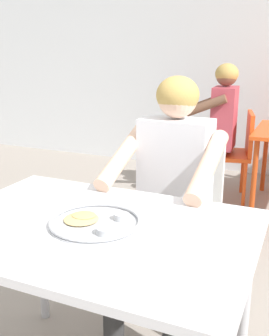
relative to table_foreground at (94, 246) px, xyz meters
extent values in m
cube|color=silver|center=(0.08, 3.51, 1.02)|extent=(12.00, 0.12, 3.40)
cube|color=silver|center=(0.00, 0.00, 0.07)|extent=(1.13, 0.79, 0.03)
cylinder|color=#B2B2B7|center=(-0.50, 0.34, -0.31)|extent=(0.04, 0.04, 0.73)
cylinder|color=#B2B2B7|center=(0.50, 0.34, -0.31)|extent=(0.04, 0.04, 0.73)
cylinder|color=#B7BABF|center=(0.00, 0.01, 0.08)|extent=(0.33, 0.33, 0.01)
torus|color=#B7BABF|center=(0.00, 0.01, 0.09)|extent=(0.33, 0.33, 0.01)
cylinder|color=#B2B5BA|center=(0.08, -0.06, 0.10)|extent=(0.06, 0.06, 0.02)
cylinder|color=#C65119|center=(0.08, -0.06, 0.10)|extent=(0.05, 0.05, 0.01)
cylinder|color=#B2B5BA|center=(0.08, 0.07, 0.10)|extent=(0.06, 0.06, 0.02)
cylinder|color=#B77F23|center=(0.08, 0.07, 0.10)|extent=(0.05, 0.05, 0.01)
ellipsoid|color=tan|center=(-0.05, 0.01, 0.09)|extent=(0.15, 0.15, 0.01)
ellipsoid|color=tan|center=(-0.05, 0.03, 0.10)|extent=(0.10, 0.10, 0.01)
cube|color=silver|center=(0.08, 0.75, -0.24)|extent=(0.40, 0.45, 0.04)
cube|color=silver|center=(0.09, 0.95, 0.00)|extent=(0.37, 0.05, 0.44)
cylinder|color=silver|center=(0.23, 0.56, -0.47)|extent=(0.03, 0.03, 0.42)
cylinder|color=silver|center=(-0.08, 0.57, -0.47)|extent=(0.03, 0.03, 0.42)
cylinder|color=silver|center=(0.24, 0.92, -0.47)|extent=(0.03, 0.03, 0.42)
cylinder|color=silver|center=(-0.07, 0.93, -0.47)|extent=(0.03, 0.03, 0.42)
cylinder|color=#2B2B2B|center=(0.22, 0.29, -0.45)|extent=(0.10, 0.10, 0.46)
cylinder|color=#2B2B2B|center=(0.23, 0.49, -0.18)|extent=(0.13, 0.40, 0.12)
cylinder|color=#2B2B2B|center=(-0.08, 0.30, -0.45)|extent=(0.10, 0.10, 0.46)
cylinder|color=#2B2B2B|center=(-0.07, 0.50, -0.18)|extent=(0.13, 0.40, 0.12)
cube|color=silver|center=(0.08, 0.70, 0.09)|extent=(0.34, 0.21, 0.54)
cylinder|color=beige|center=(0.28, 0.51, 0.20)|extent=(0.09, 0.46, 0.25)
cylinder|color=beige|center=(-0.13, 0.52, 0.20)|extent=(0.09, 0.46, 0.25)
sphere|color=beige|center=(0.08, 0.70, 0.46)|extent=(0.19, 0.19, 0.19)
ellipsoid|color=tan|center=(0.08, 0.70, 0.47)|extent=(0.21, 0.20, 0.18)
cylinder|color=#B33D14|center=(0.30, 2.13, -0.34)|extent=(0.04, 0.04, 0.67)
cylinder|color=#B33D14|center=(0.30, 2.88, -0.34)|extent=(0.04, 0.04, 0.67)
cube|color=#DE4B1A|center=(0.00, 2.52, -0.25)|extent=(0.47, 0.51, 0.04)
cube|color=#DE4B1A|center=(0.18, 2.56, -0.05)|extent=(0.12, 0.42, 0.38)
cylinder|color=#DE4B1A|center=(-0.11, 2.31, -0.47)|extent=(0.03, 0.03, 0.41)
cylinder|color=#DE4B1A|center=(-0.18, 2.67, -0.47)|extent=(0.03, 0.03, 0.41)
cylinder|color=#DE4B1A|center=(0.19, 2.38, -0.47)|extent=(0.03, 0.03, 0.41)
cylinder|color=#DE4B1A|center=(0.11, 2.73, -0.47)|extent=(0.03, 0.03, 0.41)
cylinder|color=#262626|center=(-0.44, 2.33, -0.45)|extent=(0.10, 0.10, 0.45)
cylinder|color=#262626|center=(-0.24, 2.34, -0.19)|extent=(0.41, 0.14, 0.12)
cylinder|color=#262626|center=(-0.46, 2.63, -0.45)|extent=(0.10, 0.10, 0.45)
cylinder|color=#262626|center=(-0.26, 2.64, -0.19)|extent=(0.41, 0.14, 0.12)
cube|color=#B23F4C|center=(-0.05, 2.50, 0.09)|extent=(0.22, 0.35, 0.56)
cylinder|color=brown|center=(-0.22, 2.29, 0.20)|extent=(0.46, 0.10, 0.25)
cylinder|color=brown|center=(-0.25, 2.70, 0.20)|extent=(0.46, 0.10, 0.25)
sphere|color=brown|center=(-0.05, 2.50, 0.47)|extent=(0.19, 0.19, 0.19)
ellipsoid|color=tan|center=(-0.05, 2.50, 0.48)|extent=(0.21, 0.20, 0.18)
camera|label=1|loc=(0.66, -1.13, 0.67)|focal=42.79mm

